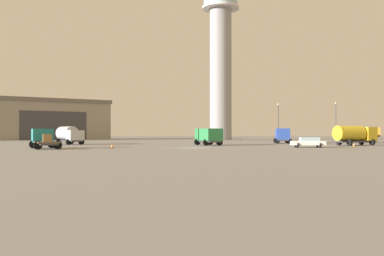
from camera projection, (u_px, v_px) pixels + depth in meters
name	position (u px, v px, depth m)	size (l,w,h in m)	color
ground_plane	(193.00, 148.00, 56.27)	(400.00, 400.00, 0.00)	gray
control_tower	(221.00, 54.00, 117.46)	(10.06, 10.06, 45.00)	gray
hangar	(44.00, 120.00, 124.51)	(39.93, 36.93, 11.23)	gray
airplane_black	(360.00, 136.00, 85.95)	(7.75, 9.75, 2.97)	black
truck_fuel_tanker_silver	(69.00, 135.00, 72.09)	(5.67, 6.15, 3.04)	#38383D
truck_box_green	(209.00, 135.00, 67.23)	(4.37, 6.07, 2.63)	#38383D
truck_box_blue	(282.00, 135.00, 79.03)	(3.68, 6.19, 2.73)	#38383D
truck_fuel_tanker_yellow	(355.00, 134.00, 66.73)	(7.23, 4.81, 3.04)	#38383D
truck_flatbed_teal	(44.00, 139.00, 53.63)	(5.34, 7.46, 2.46)	#38383D
car_white	(308.00, 142.00, 57.01)	(4.48, 2.54, 1.37)	white
light_post_west	(336.00, 118.00, 104.18)	(0.44, 0.44, 9.37)	#38383D
light_post_east	(278.00, 119.00, 106.60)	(0.44, 0.44, 9.21)	#38383D
traffic_cone_near_left	(354.00, 145.00, 59.10)	(0.36, 0.36, 0.60)	black
traffic_cone_near_right	(112.00, 146.00, 54.06)	(0.36, 0.36, 0.55)	black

